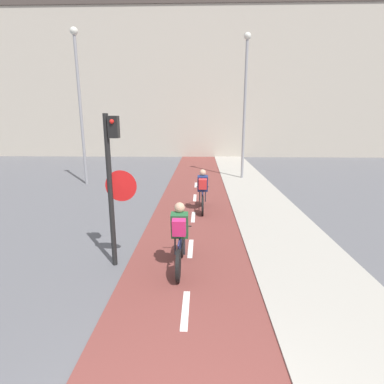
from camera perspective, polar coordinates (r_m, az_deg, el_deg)
name	(u,v)px	position (r m, az deg, el deg)	size (l,w,h in m)	color
building_row_background	(199,85)	(28.60, 1.33, 19.77)	(60.00, 5.20, 12.42)	#B2A899
traffic_light_pole	(113,176)	(6.50, -14.79, 3.05)	(0.67, 0.25, 3.31)	black
street_lamp_far	(79,93)	(15.81, -20.69, 17.21)	(0.36, 0.36, 7.24)	gray
street_lamp_sidewalk	(245,94)	(16.56, 10.10, 17.92)	(0.36, 0.36, 7.39)	gray
cyclist_near	(180,238)	(6.49, -2.33, -8.76)	(0.46, 1.82, 1.51)	black
cyclist_far	(203,192)	(10.54, 2.03, 0.08)	(0.46, 1.81, 1.50)	black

